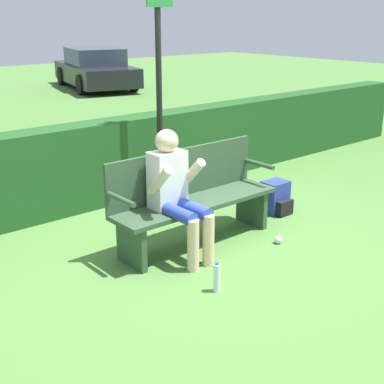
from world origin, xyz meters
TOP-DOWN VIEW (x-y plane):
  - ground_plane at (0.00, 0.00)m, footprint 40.00×40.00m
  - hedge_back at (0.00, 1.71)m, footprint 12.00×0.39m
  - park_bench at (0.00, 0.07)m, footprint 1.85×0.47m
  - person_seated at (-0.34, -0.08)m, footprint 0.48×0.66m
  - backpack at (1.30, 0.08)m, footprint 0.29×0.32m
  - water_bottle at (-0.53, -0.87)m, footprint 0.06×0.06m
  - signpost at (0.48, 1.24)m, footprint 0.36×0.09m
  - parked_car at (5.37, 11.08)m, footprint 2.61×4.26m
  - litter_crumple at (0.63, -0.55)m, footprint 0.08×0.08m

SIDE VIEW (x-z plane):
  - ground_plane at x=0.00m, z-range 0.00..0.00m
  - litter_crumple at x=0.63m, z-range 0.00..0.08m
  - water_bottle at x=-0.53m, z-range -0.01..0.26m
  - backpack at x=1.30m, z-range -0.01..0.37m
  - park_bench at x=0.00m, z-range 0.01..0.97m
  - hedge_back at x=0.00m, z-range 0.00..1.02m
  - parked_car at x=5.37m, z-range -0.03..1.20m
  - person_seated at x=-0.34m, z-range 0.06..1.29m
  - signpost at x=0.48m, z-range 0.14..2.72m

